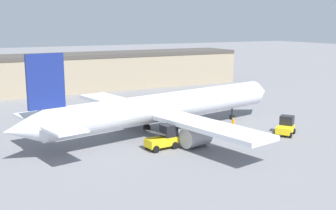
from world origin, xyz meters
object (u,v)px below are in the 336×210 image
Objects in this scene: ground_crew_worker at (233,124)px; belt_loader_truck at (164,138)px; airplane at (162,108)px.

belt_loader_truck reaches higher than ground_crew_worker.
airplane is 10.55× the size of belt_loader_truck.
ground_crew_worker is 11.82m from belt_loader_truck.
airplane is 9.48m from ground_crew_worker.
airplane is at bearing 57.76° from belt_loader_truck.
airplane reaches higher than ground_crew_worker.
airplane is 23.76× the size of ground_crew_worker.
ground_crew_worker is at bearing 7.60° from belt_loader_truck.
belt_loader_truck is (-11.44, -2.94, 0.33)m from ground_crew_worker.
airplane is 6.44m from belt_loader_truck.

